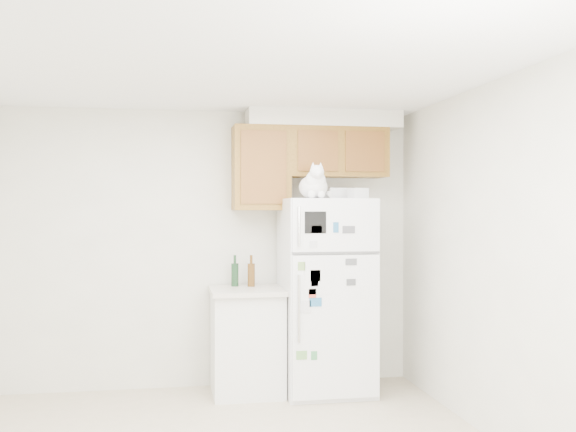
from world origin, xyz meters
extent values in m
cube|color=silver|center=(0.00, 2.00, 1.25)|extent=(3.80, 0.04, 2.50)
cube|color=silver|center=(0.00, -2.00, 1.25)|extent=(3.80, 0.04, 2.50)
cube|color=silver|center=(1.90, 0.00, 1.25)|extent=(0.04, 4.00, 2.50)
cube|color=white|center=(0.00, 0.00, 2.50)|extent=(3.80, 4.00, 0.04)
cube|color=#966220|center=(1.20, 1.82, 2.12)|extent=(0.90, 0.33, 0.45)
cube|color=#966220|center=(0.50, 1.82, 1.98)|extent=(0.50, 0.33, 0.75)
cube|color=silver|center=(1.07, 1.83, 2.42)|extent=(1.40, 0.37, 0.15)
cube|color=white|center=(1.05, 1.62, 0.85)|extent=(0.76, 0.72, 1.70)
cube|color=white|center=(1.05, 1.25, 1.48)|extent=(0.74, 0.03, 0.44)
cube|color=white|center=(1.05, 1.25, 0.64)|extent=(0.74, 0.03, 1.19)
cube|color=#59595B|center=(1.05, 1.25, 1.25)|extent=(0.74, 0.03, 0.02)
cylinder|color=silver|center=(0.73, 1.22, 1.47)|extent=(0.02, 0.02, 0.32)
cylinder|color=silver|center=(0.73, 1.22, 0.80)|extent=(0.02, 0.02, 0.55)
cube|color=black|center=(0.87, 1.23, 1.50)|extent=(0.18, 0.00, 0.18)
cube|color=white|center=(0.89, 1.23, 1.05)|extent=(0.22, 0.00, 0.28)
cube|color=white|center=(1.36, 1.23, 1.42)|extent=(0.05, 0.00, 0.07)
cube|color=#246293|center=(1.04, 1.23, 1.46)|extent=(0.05, 0.00, 0.09)
cube|color=#67A150|center=(0.75, 1.23, 0.42)|extent=(0.09, 0.00, 0.07)
cube|color=white|center=(1.28, 1.23, 0.92)|extent=(0.06, 0.00, 0.10)
cube|color=silver|center=(0.85, 1.23, 1.32)|extent=(0.07, 0.00, 0.06)
cube|color=#CA4532|center=(0.84, 1.23, 0.92)|extent=(0.06, 0.00, 0.08)
cube|color=#27689C|center=(0.87, 1.23, 0.85)|extent=(0.10, 0.00, 0.07)
cube|color=olive|center=(0.87, 1.23, 1.06)|extent=(0.09, 0.00, 0.10)
cube|color=#73984C|center=(0.75, 1.23, 1.14)|extent=(0.06, 0.00, 0.07)
cube|color=#4C4C51|center=(1.15, 1.23, 1.44)|extent=(0.11, 0.00, 0.06)
cube|color=#AB7A98|center=(0.86, 1.23, 1.01)|extent=(0.06, 0.00, 0.07)
cube|color=silver|center=(0.78, 1.23, 0.81)|extent=(0.09, 0.00, 0.10)
cube|color=#3D874E|center=(0.86, 1.23, 0.41)|extent=(0.05, 0.00, 0.07)
cube|color=#454649|center=(1.17, 1.23, 1.00)|extent=(0.08, 0.00, 0.05)
cube|color=white|center=(0.88, 1.23, 1.44)|extent=(0.09, 0.00, 0.07)
cube|color=#4D4E52|center=(1.17, 1.23, 1.17)|extent=(0.10, 0.00, 0.05)
cube|color=white|center=(0.36, 1.68, 0.44)|extent=(0.60, 0.60, 0.88)
cube|color=beige|center=(0.36, 1.66, 0.90)|extent=(0.64, 0.64, 0.04)
ellipsoid|color=white|center=(0.89, 1.43, 1.80)|extent=(0.24, 0.32, 0.20)
ellipsoid|color=white|center=(0.89, 1.34, 1.84)|extent=(0.17, 0.14, 0.19)
sphere|color=white|center=(0.89, 1.29, 1.91)|extent=(0.12, 0.12, 0.12)
cone|color=white|center=(0.86, 1.29, 1.97)|extent=(0.04, 0.04, 0.05)
cone|color=white|center=(0.92, 1.29, 1.97)|extent=(0.04, 0.04, 0.05)
cone|color=#D88C8C|center=(0.86, 1.28, 1.97)|extent=(0.02, 0.02, 0.03)
cone|color=#D88C8C|center=(0.92, 1.28, 1.97)|extent=(0.02, 0.02, 0.03)
sphere|color=white|center=(0.89, 1.24, 1.90)|extent=(0.05, 0.05, 0.05)
sphere|color=white|center=(0.85, 1.30, 1.73)|extent=(0.06, 0.06, 0.06)
sphere|color=white|center=(0.93, 1.30, 1.73)|extent=(0.06, 0.06, 0.06)
cylinder|color=white|center=(0.99, 1.54, 1.73)|extent=(0.15, 0.20, 0.07)
cube|color=white|center=(1.20, 1.77, 1.75)|extent=(0.19, 0.15, 0.10)
cube|color=white|center=(1.29, 1.46, 1.74)|extent=(0.18, 0.16, 0.09)
camera|label=1|loc=(-0.33, -4.14, 1.61)|focal=42.00mm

